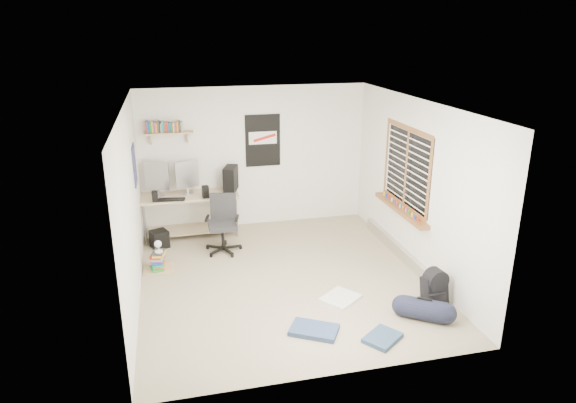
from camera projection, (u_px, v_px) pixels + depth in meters
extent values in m
cube|color=gray|center=(283.00, 278.00, 7.43)|extent=(4.00, 4.50, 0.01)
cube|color=white|center=(283.00, 104.00, 6.61)|extent=(4.00, 4.50, 0.01)
cube|color=silver|center=(255.00, 157.00, 9.10)|extent=(4.00, 0.01, 2.50)
cube|color=silver|center=(131.00, 208.00, 6.58)|extent=(0.01, 4.50, 2.50)
cube|color=silver|center=(417.00, 186.00, 7.46)|extent=(0.01, 4.50, 2.50)
cube|color=tan|center=(190.00, 214.00, 8.89)|extent=(1.77, 1.12, 0.75)
cube|color=#B1B0B6|center=(158.00, 182.00, 8.57)|extent=(0.44, 0.30, 0.48)
cube|color=#AFB0B4|center=(187.00, 181.00, 8.69)|extent=(0.42, 0.22, 0.44)
cube|color=black|center=(231.00, 179.00, 8.85)|extent=(0.31, 0.44, 0.42)
cube|color=black|center=(171.00, 199.00, 8.42)|extent=(0.45, 0.23, 0.02)
cube|color=black|center=(155.00, 196.00, 8.34)|extent=(0.09, 0.09, 0.17)
cube|color=black|center=(205.00, 192.00, 8.52)|extent=(0.12, 0.12, 0.20)
cube|color=#262528|center=(222.00, 223.00, 8.16)|extent=(0.73, 0.73, 0.93)
cube|color=tan|center=(169.00, 133.00, 8.50)|extent=(0.80, 0.22, 0.24)
cube|color=black|center=(263.00, 141.00, 9.01)|extent=(0.62, 0.03, 0.92)
cube|color=navy|center=(135.00, 165.00, 7.61)|extent=(0.02, 0.42, 0.60)
cube|color=brown|center=(405.00, 168.00, 7.66)|extent=(0.10, 1.50, 1.26)
cube|color=#B7B2A8|center=(399.00, 251.00, 8.10)|extent=(0.08, 2.50, 0.18)
cube|color=black|center=(434.00, 292.00, 6.64)|extent=(0.34, 0.28, 0.41)
cylinder|color=black|center=(424.00, 309.00, 6.34)|extent=(0.38, 0.38, 0.53)
cube|color=silver|center=(340.00, 298.00, 6.84)|extent=(0.62, 0.60, 0.04)
cube|color=navy|center=(314.00, 330.00, 6.10)|extent=(0.66, 0.59, 0.06)
cube|color=navy|center=(382.00, 338.00, 5.96)|extent=(0.54, 0.51, 0.05)
cube|color=brown|center=(158.00, 260.00, 7.65)|extent=(0.49, 0.42, 0.31)
cube|color=silver|center=(158.00, 246.00, 7.56)|extent=(0.12, 0.20, 0.20)
cube|color=black|center=(159.00, 239.00, 8.43)|extent=(0.34, 0.34, 0.29)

